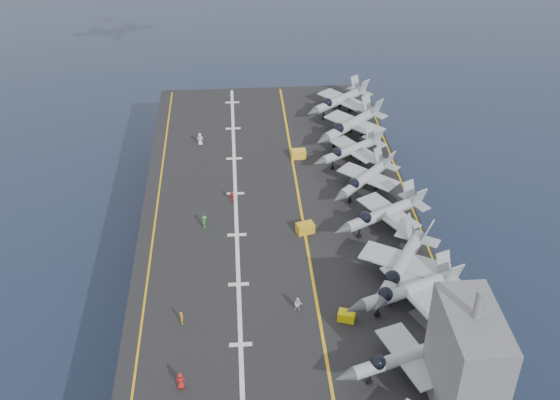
{
  "coord_description": "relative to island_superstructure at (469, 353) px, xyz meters",
  "views": [
    {
      "loc": [
        -5.66,
        -74.59,
        65.46
      ],
      "look_at": [
        0.0,
        4.0,
        13.0
      ],
      "focal_mm": 45.0,
      "sensor_mm": 36.0,
      "label": 1
    }
  ],
  "objects": [
    {
      "name": "fighter_jet_2",
      "position": [
        -1.63,
        14.83,
        -4.96
      ],
      "size": [
        17.2,
        14.42,
        5.09
      ],
      "primitive_type": null,
      "color": "gray",
      "rests_on": "flight_deck"
    },
    {
      "name": "foul_line",
      "position": [
        -12.0,
        30.0,
        -7.48
      ],
      "size": [
        0.35,
        90.0,
        0.02
      ],
      "primitive_type": "cube",
      "color": "gold",
      "rests_on": "flight_deck"
    },
    {
      "name": "crew_1",
      "position": [
        -27.45,
        13.82,
        -6.68
      ],
      "size": [
        0.84,
        1.09,
        1.64
      ],
      "primitive_type": "imported",
      "color": "gold",
      "rests_on": "flight_deck"
    },
    {
      "name": "island_superstructure",
      "position": [
        0.0,
        0.0,
        0.0
      ],
      "size": [
        5.0,
        10.0,
        15.0
      ],
      "primitive_type": null,
      "color": "#56595E",
      "rests_on": "flight_deck"
    },
    {
      "name": "fighter_jet_1",
      "position": [
        -4.45,
        4.81,
        -5.11
      ],
      "size": [
        15.98,
        13.08,
        4.78
      ],
      "primitive_type": null,
      "color": "#979FA8",
      "rests_on": "flight_deck"
    },
    {
      "name": "fighter_jet_4",
      "position": [
        -1.54,
        30.2,
        -5.03
      ],
      "size": [
        17.04,
        15.15,
        4.94
      ],
      "primitive_type": null,
      "color": "gray",
      "rests_on": "flight_deck"
    },
    {
      "name": "tow_cart_c",
      "position": [
        -10.98,
        49.61,
        -6.83
      ],
      "size": [
        2.26,
        1.51,
        1.33
      ],
      "primitive_type": null,
      "color": "gold",
      "rests_on": "flight_deck"
    },
    {
      "name": "landing_centerline",
      "position": [
        -21.0,
        30.0,
        -7.48
      ],
      "size": [
        0.5,
        90.0,
        0.02
      ],
      "primitive_type": "cube",
      "color": "silver",
      "rests_on": "flight_deck"
    },
    {
      "name": "hull",
      "position": [
        -15.0,
        30.0,
        -12.9
      ],
      "size": [
        36.0,
        90.0,
        10.0
      ],
      "primitive_type": "cube",
      "color": "#56595E",
      "rests_on": "ground"
    },
    {
      "name": "fighter_jet_7",
      "position": [
        -1.9,
        55.39,
        -4.86
      ],
      "size": [
        18.03,
        17.81,
        5.28
      ],
      "primitive_type": null,
      "color": "#8F979F",
      "rests_on": "flight_deck"
    },
    {
      "name": "crew_0",
      "position": [
        -27.13,
        4.45,
        -6.5
      ],
      "size": [
        1.29,
        0.95,
        1.99
      ],
      "primitive_type": "imported",
      "color": "#B21919",
      "rests_on": "flight_deck"
    },
    {
      "name": "fighter_jet_8",
      "position": [
        -2.42,
        64.8,
        -5.06
      ],
      "size": [
        16.79,
        16.11,
        4.87
      ],
      "primitive_type": null,
      "color": "#8F989E",
      "rests_on": "flight_deck"
    },
    {
      "name": "fighter_jet_3",
      "position": [
        -1.56,
        19.13,
        -4.75
      ],
      "size": [
        17.23,
        19.01,
        5.5
      ],
      "primitive_type": null,
      "color": "#9299A3",
      "rests_on": "flight_deck"
    },
    {
      "name": "crew_7",
      "position": [
        -14.31,
        14.91,
        -6.56
      ],
      "size": [
        1.2,
        0.87,
        1.88
      ],
      "primitive_type": "imported",
      "color": "silver",
      "rests_on": "flight_deck"
    },
    {
      "name": "tow_cart_b",
      "position": [
        -11.95,
        29.98,
        -6.83
      ],
      "size": [
        2.57,
        2.03,
        1.35
      ],
      "primitive_type": null,
      "color": "gold",
      "rests_on": "flight_deck"
    },
    {
      "name": "tow_cart_a",
      "position": [
        -9.01,
        13.03,
        -6.93
      ],
      "size": [
        2.2,
        1.79,
        1.14
      ],
      "primitive_type": null,
      "color": "#CCC006",
      "rests_on": "flight_deck"
    },
    {
      "name": "fighter_jet_6",
      "position": [
        -3.13,
        47.73,
        -5.26
      ],
      "size": [
        15.49,
        14.15,
        4.48
      ],
      "primitive_type": null,
      "color": "gray",
      "rests_on": "flight_deck"
    },
    {
      "name": "crew_4",
      "position": [
        -21.53,
        38.05,
        -6.62
      ],
      "size": [
        1.27,
        1.15,
        1.76
      ],
      "primitive_type": "imported",
      "color": "red",
      "rests_on": "flight_deck"
    },
    {
      "name": "ground",
      "position": [
        -15.0,
        30.0,
        -17.9
      ],
      "size": [
        500.0,
        500.0,
        0.0
      ],
      "primitive_type": "plane",
      "color": "#142135",
      "rests_on": "ground"
    },
    {
      "name": "flight_deck",
      "position": [
        -15.0,
        30.0,
        -7.7
      ],
      "size": [
        38.0,
        92.0,
        0.4
      ],
      "primitive_type": "cube",
      "color": "black",
      "rests_on": "hull"
    },
    {
      "name": "deck_edge_stbd",
      "position": [
        3.5,
        30.0,
        -7.48
      ],
      "size": [
        0.25,
        90.0,
        0.02
      ],
      "primitive_type": "cube",
      "color": "gold",
      "rests_on": "flight_deck"
    },
    {
      "name": "fighter_jet_5",
      "position": [
        -2.38,
        39.36,
        -5.17
      ],
      "size": [
        15.74,
        15.93,
        4.67
      ],
      "primitive_type": null,
      "color": "#949DA5",
      "rests_on": "flight_deck"
    },
    {
      "name": "deck_edge_port",
      "position": [
        -32.0,
        30.0,
        -7.48
      ],
      "size": [
        0.25,
        90.0,
        0.02
      ],
      "primitive_type": "cube",
      "color": "gold",
      "rests_on": "flight_deck"
    },
    {
      "name": "crew_5",
      "position": [
        -26.33,
        54.82,
        -6.47
      ],
      "size": [
        1.25,
        0.85,
        2.06
      ],
      "primitive_type": "imported",
      "color": "silver",
      "rests_on": "flight_deck"
    },
    {
      "name": "crew_3",
      "position": [
        -25.22,
        32.02,
        -6.59
      ],
      "size": [
        0.82,
        1.15,
        1.83
      ],
      "primitive_type": "imported",
      "color": "green",
      "rests_on": "flight_deck"
    }
  ]
}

